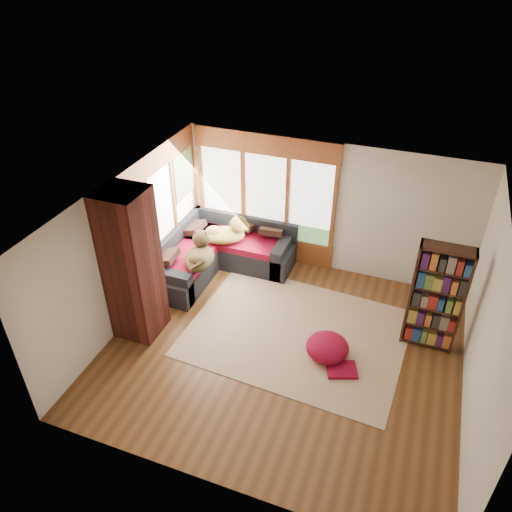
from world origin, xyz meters
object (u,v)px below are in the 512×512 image
Objects in this scene: brick_chimney at (132,266)px; pouf at (327,347)px; sectional_sofa at (215,255)px; bookshelf at (436,298)px; dog_brindle at (200,254)px; area_rug at (297,333)px; dog_tan at (227,233)px.

brick_chimney is 3.32m from pouf.
sectional_sofa is at bearing 148.98° from pouf.
bookshelf reaches higher than dog_brindle.
bookshelf is at bearing -107.07° from dog_brindle.
bookshelf reaches higher than area_rug.
pouf is (0.60, -0.33, 0.19)m from area_rug.
pouf is (3.10, 0.45, -1.10)m from brick_chimney.
sectional_sofa is 3.09m from pouf.
sectional_sofa is 3.25× the size of pouf.
dog_tan is (0.21, 0.14, 0.47)m from sectional_sofa.
pouf is 2.83m from dog_brindle.
pouf is 0.72× the size of dog_brindle.
dog_brindle is (-4.06, 0.06, -0.17)m from bookshelf.
sectional_sofa is 2.27× the size of dog_tan.
pouf is at bearing -29.18° from area_rug.
area_rug is at bearing 17.51° from brick_chimney.
sectional_sofa is at bearing 169.68° from bookshelf.
brick_chimney reaches higher than sectional_sofa.
bookshelf is 4.06m from dog_brindle.
pouf is at bearing -149.60° from bookshelf.
brick_chimney reaches higher than dog_brindle.
brick_chimney is at bearing -171.64° from pouf.
pouf is (-1.44, -0.85, -0.74)m from bookshelf.
sectional_sofa is 1.17× the size of bookshelf.
pouf is 0.70× the size of dog_tan.
area_rug is 0.71m from pouf.
brick_chimney is at bearing -163.99° from bookshelf.
area_rug is 3.61× the size of dog_tan.
sectional_sofa is at bearing 148.45° from area_rug.
bookshelf is 3.99m from dog_tan.
brick_chimney is 3.84× the size of pouf.
bookshelf is 2.77× the size of pouf.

